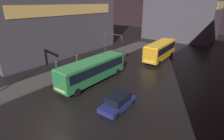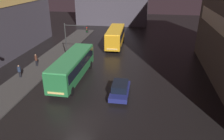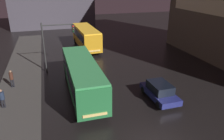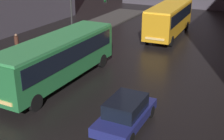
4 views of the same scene
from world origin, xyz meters
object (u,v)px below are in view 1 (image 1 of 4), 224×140
(bus_far, at_px, (160,49))
(car_taxi, at_px, (118,102))
(pedestrian_near, at_px, (57,66))
(traffic_light_main, at_px, (111,43))
(bus_near, at_px, (93,69))
(pedestrian_mid, at_px, (77,59))

(bus_far, height_order, car_taxi, bus_far)
(pedestrian_near, bearing_deg, traffic_light_main, -73.02)
(bus_near, height_order, pedestrian_near, bus_near)
(pedestrian_mid, bearing_deg, bus_near, 112.79)
(bus_near, bearing_deg, traffic_light_main, -73.50)
(bus_near, distance_m, bus_far, 14.82)
(traffic_light_main, bearing_deg, pedestrian_mid, -142.96)
(pedestrian_near, distance_m, pedestrian_mid, 3.83)
(bus_near, xyz_separation_m, car_taxi, (6.30, -3.03, -1.14))
(bus_near, relative_size, car_taxi, 2.47)
(pedestrian_near, bearing_deg, bus_far, -71.63)
(traffic_light_main, bearing_deg, bus_near, -73.66)
(bus_far, bearing_deg, pedestrian_mid, 48.55)
(bus_near, bearing_deg, pedestrian_near, 7.74)
(car_taxi, bearing_deg, bus_near, -26.56)
(bus_near, height_order, car_taxi, bus_near)
(pedestrian_mid, bearing_deg, bus_far, -171.81)
(pedestrian_mid, bearing_deg, car_taxi, 112.24)
(bus_near, bearing_deg, bus_far, -101.63)
(car_taxi, xyz_separation_m, traffic_light_main, (-8.16, 9.38, 3.10))
(pedestrian_near, bearing_deg, pedestrian_mid, -43.55)
(bus_near, height_order, traffic_light_main, traffic_light_main)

